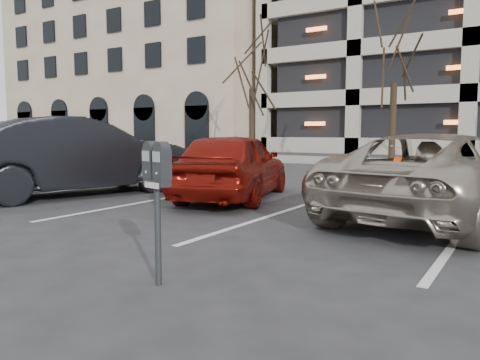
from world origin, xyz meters
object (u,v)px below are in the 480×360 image
object	(u,v)px
tree_a	(252,45)
car_dark	(76,157)
tree_b	(396,33)
parking_meter	(157,178)
car_red	(234,165)
suv_silver	(438,177)

from	to	relation	value
tree_a	car_dark	distance (m)	15.18
tree_b	parking_meter	bearing A→B (deg)	-82.21
parking_meter	car_red	bearing A→B (deg)	131.08
car_dark	tree_b	bearing A→B (deg)	-85.82
car_dark	suv_silver	bearing A→B (deg)	-153.89
tree_a	suv_silver	xyz separation A→B (m)	(10.92, -12.74, -5.00)
parking_meter	suv_silver	size ratio (longest dim) A/B	0.25
parking_meter	car_dark	size ratio (longest dim) A/B	0.25
tree_b	car_red	world-z (taller)	tree_b
suv_silver	parking_meter	bearing A→B (deg)	80.29
car_dark	car_red	bearing A→B (deg)	-140.86
suv_silver	car_dark	distance (m)	7.18
tree_b	car_dark	distance (m)	14.97
tree_b	suv_silver	bearing A→B (deg)	-72.90
parking_meter	car_red	world-z (taller)	car_red
suv_silver	car_red	world-z (taller)	car_red
suv_silver	car_dark	world-z (taller)	car_dark
parking_meter	suv_silver	bearing A→B (deg)	87.23
tree_b	car_red	distance (m)	13.46
parking_meter	car_red	distance (m)	5.42
parking_meter	car_dark	xyz separation A→B (m)	(-5.56, 3.58, -0.13)
tree_a	car_dark	world-z (taller)	tree_a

